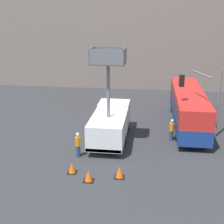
# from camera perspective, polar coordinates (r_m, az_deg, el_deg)

# --- Properties ---
(ground_plane) EXTENTS (120.00, 120.00, 0.00)m
(ground_plane) POSITION_cam_1_polar(r_m,az_deg,el_deg) (25.77, 0.45, -4.45)
(ground_plane) COLOR #333335
(building_backdrop_far) EXTENTS (44.00, 10.00, 21.25)m
(building_backdrop_far) POSITION_cam_1_polar(r_m,az_deg,el_deg) (45.83, 4.09, 18.72)
(building_backdrop_far) COLOR gray
(building_backdrop_far) RESTS_ON ground_plane
(utility_truck) EXTENTS (2.56, 7.06, 7.39)m
(utility_truck) POSITION_cam_1_polar(r_m,az_deg,el_deg) (24.49, -0.29, -1.71)
(utility_truck) COLOR white
(utility_truck) RESTS_ON ground_plane
(city_bus) EXTENTS (2.50, 12.40, 3.17)m
(city_bus) POSITION_cam_1_polar(r_m,az_deg,el_deg) (28.61, 13.74, 1.26)
(city_bus) COLOR navy
(city_bus) RESTS_ON ground_plane
(traffic_light_pole) EXTENTS (3.34, 3.08, 5.56)m
(traffic_light_pole) POSITION_cam_1_polar(r_m,az_deg,el_deg) (25.31, 16.63, 3.39)
(traffic_light_pole) COLOR slate
(traffic_light_pole) RESTS_ON ground_plane
(road_worker_near_truck) EXTENTS (0.38, 0.38, 1.81)m
(road_worker_near_truck) POSITION_cam_1_polar(r_m,az_deg,el_deg) (22.02, -6.24, -5.98)
(road_worker_near_truck) COLOR navy
(road_worker_near_truck) RESTS_ON ground_plane
(road_worker_directing) EXTENTS (0.38, 0.38, 1.77)m
(road_worker_directing) POSITION_cam_1_polar(r_m,az_deg,el_deg) (25.08, 10.85, -3.25)
(road_worker_directing) COLOR navy
(road_worker_directing) RESTS_ON ground_plane
(traffic_cone_near_truck) EXTENTS (0.60, 0.60, 0.68)m
(traffic_cone_near_truck) POSITION_cam_1_polar(r_m,az_deg,el_deg) (20.19, -7.32, -10.13)
(traffic_cone_near_truck) COLOR black
(traffic_cone_near_truck) RESTS_ON ground_plane
(traffic_cone_mid_road) EXTENTS (0.63, 0.63, 0.72)m
(traffic_cone_mid_road) POSITION_cam_1_polar(r_m,az_deg,el_deg) (19.17, -4.30, -11.57)
(traffic_cone_mid_road) COLOR black
(traffic_cone_mid_road) RESTS_ON ground_plane
(traffic_cone_far_side) EXTENTS (0.64, 0.64, 0.73)m
(traffic_cone_far_side) POSITION_cam_1_polar(r_m,az_deg,el_deg) (19.49, 1.39, -10.97)
(traffic_cone_far_side) COLOR black
(traffic_cone_far_side) RESTS_ON ground_plane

